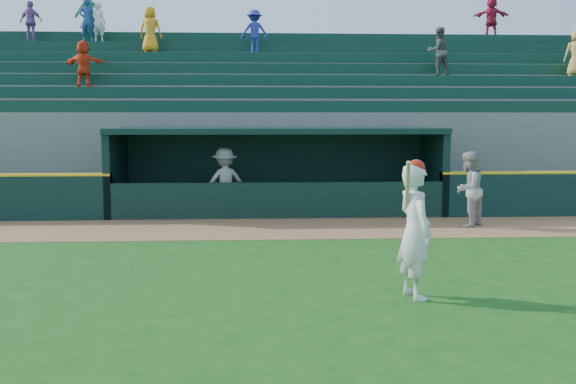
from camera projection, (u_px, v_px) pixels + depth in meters
name	position (u px, v px, depth m)	size (l,w,h in m)	color
ground	(293.00, 277.00, 11.09)	(120.00, 120.00, 0.00)	#184C13
warning_track	(281.00, 228.00, 15.95)	(40.00, 3.00, 0.01)	#8F6039
dugout_player_front	(468.00, 189.00, 16.13)	(0.93, 0.72, 1.91)	#A5A5A0
dugout_player_inside	(225.00, 182.00, 17.95)	(1.23, 0.71, 1.91)	#A1A19C
dugout	(277.00, 165.00, 18.88)	(9.40, 2.80, 2.46)	slate
stands	(272.00, 127.00, 23.29)	(34.50, 6.25, 7.61)	slate
batter_at_plate	(415.00, 230.00, 9.73)	(0.66, 0.91, 2.14)	silver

